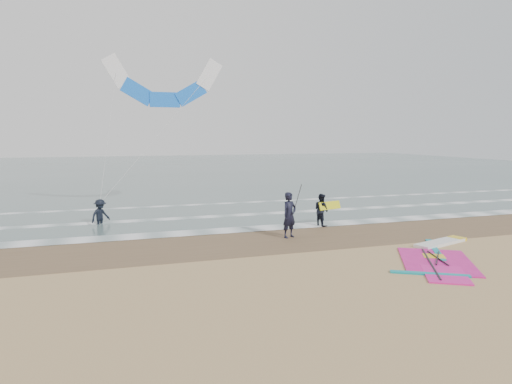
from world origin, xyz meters
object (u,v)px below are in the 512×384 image
object	(u,v)px
windsurf_rig	(439,256)
person_wading	(100,209)
person_walking	(321,210)
person_standing	(289,215)
surf_kite	(164,86)

from	to	relation	value
windsurf_rig	person_wading	bearing A→B (deg)	139.48
windsurf_rig	person_wading	distance (m)	15.73
windsurf_rig	person_walking	distance (m)	6.77
person_standing	person_walking	world-z (taller)	person_standing
windsurf_rig	person_walking	xyz separation A→B (m)	(-1.61, 6.53, 0.76)
person_wading	surf_kite	bearing A→B (deg)	0.56
windsurf_rig	person_walking	bearing A→B (deg)	103.86
windsurf_rig	surf_kite	xyz separation A→B (m)	(-8.27, 13.32, 7.15)
person_walking	person_wading	bearing A→B (deg)	54.49
person_standing	surf_kite	world-z (taller)	surf_kite
surf_kite	person_wading	bearing A→B (deg)	-139.70
windsurf_rig	surf_kite	distance (m)	17.24
person_walking	person_wading	world-z (taller)	person_wading
person_walking	person_wading	xyz separation A→B (m)	(-10.33, 3.68, 0.01)
windsurf_rig	person_wading	size ratio (longest dim) A/B	3.52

